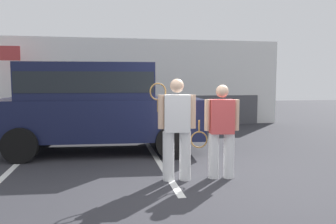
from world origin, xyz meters
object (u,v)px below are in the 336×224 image
(parked_suv, at_px, (97,103))
(tennis_player_man, at_px, (177,128))
(flag_pole, at_px, (1,71))
(potted_plant_by_porch, at_px, (207,118))
(tennis_player_woman, at_px, (221,130))

(parked_suv, distance_m, tennis_player_man, 2.91)
(flag_pole, bearing_deg, parked_suv, -47.52)
(potted_plant_by_porch, bearing_deg, parked_suv, -139.97)
(parked_suv, height_order, flag_pole, flag_pole)
(tennis_player_woman, relative_size, flag_pole, 0.57)
(potted_plant_by_porch, relative_size, flag_pole, 0.25)
(tennis_player_woman, distance_m, flag_pole, 7.83)
(parked_suv, bearing_deg, tennis_player_man, -57.89)
(parked_suv, height_order, tennis_player_woman, parked_suv)
(potted_plant_by_porch, bearing_deg, tennis_player_man, -112.11)
(tennis_player_woman, height_order, flag_pole, flag_pole)
(tennis_player_woman, bearing_deg, tennis_player_man, 7.11)
(tennis_player_man, bearing_deg, parked_suv, -55.98)
(tennis_player_woman, bearing_deg, potted_plant_by_porch, -96.78)
(parked_suv, xyz_separation_m, potted_plant_by_porch, (3.65, 3.06, -0.76))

